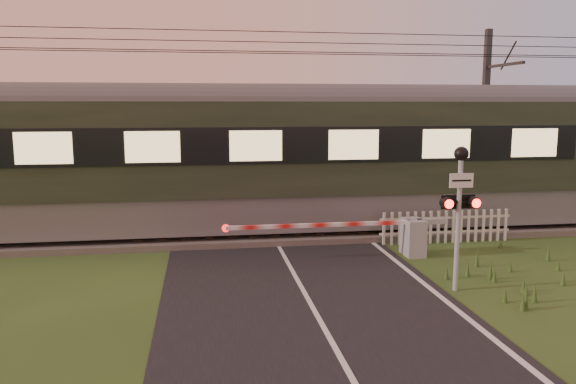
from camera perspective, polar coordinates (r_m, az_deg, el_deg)
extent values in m
plane|color=#29461B|center=(11.31, 2.49, -11.68)|extent=(160.00, 160.00, 0.00)
cube|color=black|center=(11.31, 2.49, -11.64)|extent=(6.00, 140.00, 0.02)
cube|color=#47423D|center=(17.46, -1.69, -4.09)|extent=(140.00, 3.40, 0.24)
cube|color=slate|center=(16.72, -1.38, -3.97)|extent=(140.00, 0.08, 0.14)
cube|color=slate|center=(18.11, -1.97, -2.97)|extent=(140.00, 0.08, 0.14)
cube|color=#2D2116|center=(17.43, -1.69, -3.67)|extent=(0.24, 2.20, 0.06)
cylinder|color=black|center=(16.79, -1.64, 14.08)|extent=(120.00, 0.02, 0.02)
cylinder|color=black|center=(17.38, -1.90, 13.90)|extent=(120.00, 0.02, 0.02)
cylinder|color=black|center=(17.15, -1.78, 15.99)|extent=(120.00, 0.02, 0.02)
cylinder|color=black|center=(17.11, -1.78, 14.99)|extent=(120.00, 0.02, 0.02)
cube|color=slate|center=(17.23, -3.74, -1.55)|extent=(21.47, 2.84, 1.07)
cube|color=black|center=(17.00, -3.80, 4.64)|extent=(22.37, 3.09, 2.66)
cylinder|color=#4C4C4F|center=(16.95, -3.85, 9.13)|extent=(22.37, 1.08, 1.08)
cube|color=#FFD893|center=(15.41, -3.28, 4.71)|extent=(19.24, 0.04, 0.83)
cube|color=gray|center=(15.30, 12.59, -4.51)|extent=(0.49, 0.75, 0.97)
cylinder|color=gray|center=(15.26, 12.13, -4.54)|extent=(0.11, 0.11, 0.97)
cube|color=gray|center=(15.40, 14.33, -2.91)|extent=(0.80, 0.14, 0.14)
cube|color=red|center=(14.49, 3.23, -3.37)|extent=(4.82, 0.10, 0.10)
cylinder|color=red|center=(14.19, -6.34, -3.67)|extent=(0.19, 0.04, 0.19)
cylinder|color=gray|center=(12.47, 16.88, -3.35)|extent=(0.10, 0.10, 2.83)
cube|color=white|center=(12.26, 17.21, 1.12)|extent=(0.52, 0.03, 0.30)
sphere|color=black|center=(12.25, 17.20, 3.74)|extent=(0.30, 0.30, 0.30)
cube|color=black|center=(12.38, 16.99, -1.00)|extent=(0.71, 0.06, 0.06)
cylinder|color=#FF140C|center=(12.09, 16.07, -1.19)|extent=(0.19, 0.02, 0.19)
cylinder|color=#FF140C|center=(12.35, 18.61, -1.10)|extent=(0.19, 0.02, 0.19)
cube|color=black|center=(12.42, 16.89, -0.96)|extent=(0.75, 0.02, 0.30)
cube|color=silver|center=(16.94, 15.67, -3.93)|extent=(3.96, 0.04, 0.06)
cube|color=silver|center=(16.86, 15.73, -2.52)|extent=(3.96, 0.04, 0.06)
cube|color=#2D2D30|center=(21.73, 19.29, 6.63)|extent=(0.21, 0.21, 6.63)
cube|color=#2D2D30|center=(20.76, 21.09, 11.96)|extent=(0.09, 2.40, 0.09)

